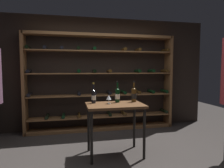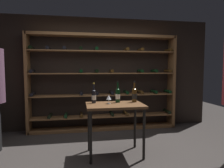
% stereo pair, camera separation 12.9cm
% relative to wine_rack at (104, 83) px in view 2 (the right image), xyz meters
% --- Properties ---
extents(ground_plane, '(9.61, 9.61, 0.00)m').
position_rel_wine_rack_xyz_m(ground_plane, '(-0.09, -1.60, -1.10)').
color(ground_plane, '#383330').
extents(back_wall, '(5.47, 0.10, 2.61)m').
position_rel_wine_rack_xyz_m(back_wall, '(-0.09, 0.21, 0.21)').
color(back_wall, black).
rests_on(back_wall, ground).
extents(wine_rack, '(3.40, 0.32, 2.20)m').
position_rel_wine_rack_xyz_m(wine_rack, '(0.00, 0.00, 0.00)').
color(wine_rack, brown).
rests_on(wine_rack, ground).
extents(tasting_table, '(0.92, 0.59, 0.85)m').
position_rel_wine_rack_xyz_m(tasting_table, '(-0.01, -1.40, -0.37)').
color(tasting_table, brown).
rests_on(tasting_table, ground).
extents(wine_bottle_black_capsule, '(0.08, 0.08, 0.36)m').
position_rel_wine_rack_xyz_m(wine_bottle_black_capsule, '(0.06, -1.24, -0.12)').
color(wine_bottle_black_capsule, black).
rests_on(wine_bottle_black_capsule, tasting_table).
extents(wine_bottle_amber_reserve, '(0.09, 0.09, 0.36)m').
position_rel_wine_rack_xyz_m(wine_bottle_amber_reserve, '(0.35, -1.25, -0.12)').
color(wine_bottle_amber_reserve, '#4C3314').
rests_on(wine_bottle_amber_reserve, tasting_table).
extents(wine_bottle_green_slim, '(0.07, 0.07, 0.34)m').
position_rel_wine_rack_xyz_m(wine_bottle_green_slim, '(-0.34, -1.24, -0.13)').
color(wine_bottle_green_slim, black).
rests_on(wine_bottle_green_slim, tasting_table).
extents(wine_glass_stemmed_center, '(0.08, 0.08, 0.14)m').
position_rel_wine_rack_xyz_m(wine_glass_stemmed_center, '(-0.11, -1.34, -0.15)').
color(wine_glass_stemmed_center, silver).
rests_on(wine_glass_stemmed_center, tasting_table).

